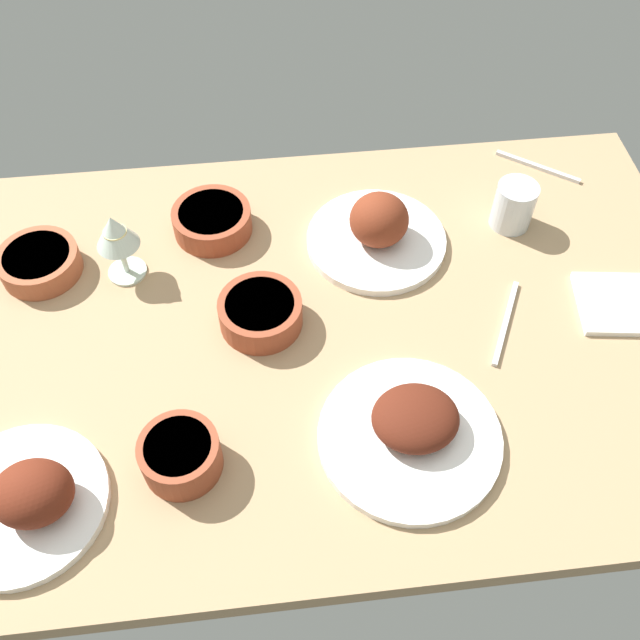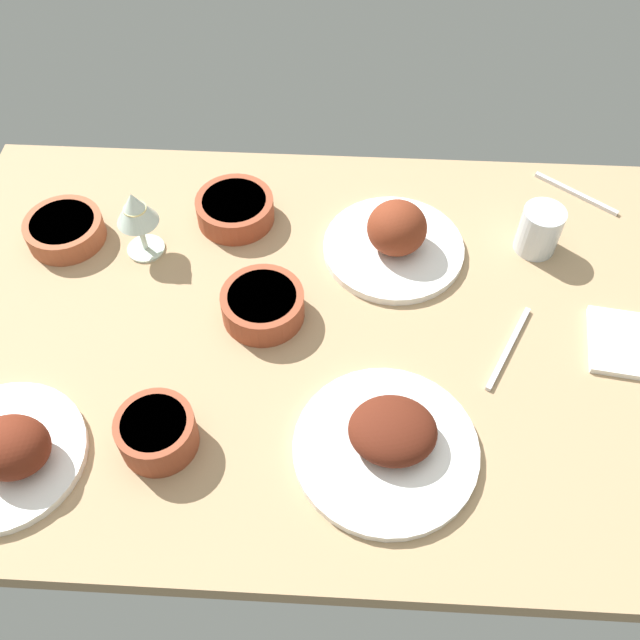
{
  "view_description": "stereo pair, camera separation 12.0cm",
  "coord_description": "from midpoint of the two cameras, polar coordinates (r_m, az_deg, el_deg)",
  "views": [
    {
      "loc": [
        8.12,
        72.03,
        102.18
      ],
      "look_at": [
        0.0,
        0.0,
        6.0
      ],
      "focal_mm": 39.71,
      "sensor_mm": 36.0,
      "label": 1
    },
    {
      "loc": [
        -3.9,
        72.38,
        102.18
      ],
      "look_at": [
        0.0,
        0.0,
        6.0
      ],
      "focal_mm": 39.71,
      "sensor_mm": 36.0,
      "label": 2
    }
  ],
  "objects": [
    {
      "name": "bowl_pasta",
      "position": [
        1.4,
        -24.03,
        4.15
      ],
      "size": [
        14.52,
        14.52,
        4.53
      ],
      "color": "#A35133",
      "rests_on": "dining_table"
    },
    {
      "name": "dining_table",
      "position": [
        1.24,
        -2.78,
        -1.3
      ],
      "size": [
        140.0,
        90.0,
        4.0
      ],
      "primitive_type": "cube",
      "color": "tan",
      "rests_on": "ground"
    },
    {
      "name": "spoon_loose",
      "position": [
        1.54,
        15.0,
        11.73
      ],
      "size": [
        15.01,
        11.59,
        0.8
      ],
      "primitive_type": "cube",
      "rotation": [
        0.0,
        0.0,
        5.64
      ],
      "color": "silver",
      "rests_on": "dining_table"
    },
    {
      "name": "bowl_sauce",
      "position": [
        1.21,
        -7.66,
        0.46
      ],
      "size": [
        14.34,
        14.34,
        5.33
      ],
      "color": "brown",
      "rests_on": "dining_table"
    },
    {
      "name": "folded_napkin",
      "position": [
        1.33,
        21.36,
        1.04
      ],
      "size": [
        19.72,
        15.84,
        1.2
      ],
      "primitive_type": "cube",
      "rotation": [
        0.0,
        0.0,
        -0.14
      ],
      "color": "white",
      "rests_on": "dining_table"
    },
    {
      "name": "plate_far_side",
      "position": [
        1.32,
        2.06,
        7.11
      ],
      "size": [
        26.22,
        26.22,
        11.06
      ],
      "color": "white",
      "rests_on": "dining_table"
    },
    {
      "name": "bowl_potatoes",
      "position": [
        1.37,
        -11.2,
        7.78
      ],
      "size": [
        14.9,
        14.9,
        4.96
      ],
      "color": "brown",
      "rests_on": "dining_table"
    },
    {
      "name": "plate_near_viewer",
      "position": [
        1.09,
        4.27,
        -9.0
      ],
      "size": [
        28.29,
        28.29,
        7.32
      ],
      "color": "white",
      "rests_on": "dining_table"
    },
    {
      "name": "water_tumbler",
      "position": [
        1.38,
        12.95,
        8.84
      ],
      "size": [
        7.72,
        7.72,
        9.21
      ],
      "primitive_type": "cylinder",
      "color": "silver",
      "rests_on": "dining_table"
    },
    {
      "name": "wine_glass",
      "position": [
        1.29,
        -18.77,
        6.39
      ],
      "size": [
        7.6,
        7.6,
        14.0
      ],
      "color": "silver",
      "rests_on": "dining_table"
    },
    {
      "name": "bowl_cream",
      "position": [
        1.09,
        -14.38,
        -10.7
      ],
      "size": [
        11.97,
        11.97,
        6.39
      ],
      "color": "brown",
      "rests_on": "dining_table"
    },
    {
      "name": "plate_center_main",
      "position": [
        1.13,
        -25.47,
        -13.1
      ],
      "size": [
        25.03,
        25.03,
        9.56
      ],
      "color": "white",
      "rests_on": "dining_table"
    },
    {
      "name": "fork_loose",
      "position": [
        1.25,
        12.1,
        -0.38
      ],
      "size": [
        9.28,
        17.27,
        0.8
      ],
      "primitive_type": "cube",
      "rotation": [
        0.0,
        0.0,
        1.11
      ],
      "color": "silver",
      "rests_on": "dining_table"
    }
  ]
}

